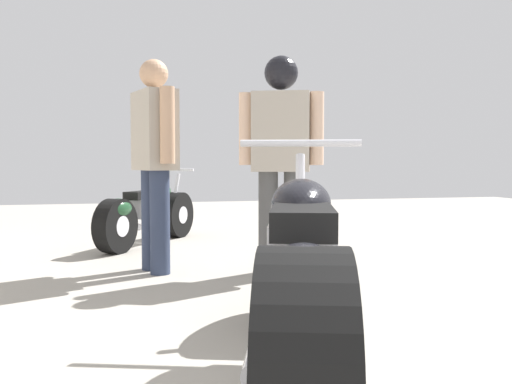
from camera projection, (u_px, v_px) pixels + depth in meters
The scene contains 5 objects.
ground_plane at pixel (229, 297), 3.65m from camera, with size 17.69×17.69×0.00m, color #9E998E.
motorcycle_maroon_cruiser at pixel (301, 280), 2.22m from camera, with size 0.99×2.20×1.04m.
motorcycle_black_naked at pixel (147, 213), 5.92m from camera, with size 1.15×1.59×0.85m.
mechanic_in_blue at pixel (155, 153), 4.42m from camera, with size 0.38×0.71×1.77m.
mechanic_with_helmet at pixel (281, 144), 4.36m from camera, with size 0.69×0.40×1.78m.
Camera 1 is at (-0.65, 0.14, 0.92)m, focal length 37.41 mm.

